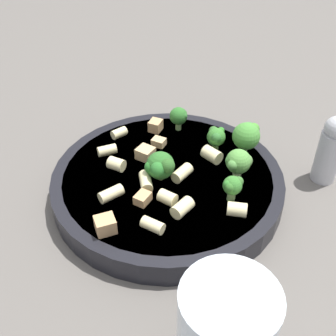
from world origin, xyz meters
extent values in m
plane|color=#5B5651|center=(0.00, 0.00, 0.00)|extent=(2.00, 2.00, 0.00)
cylinder|color=black|center=(0.00, 0.00, 0.02)|extent=(0.29, 0.29, 0.03)
cylinder|color=silver|center=(0.00, 0.00, 0.03)|extent=(0.26, 0.26, 0.01)
torus|color=black|center=(0.00, 0.00, 0.03)|extent=(0.29, 0.29, 0.00)
cylinder|color=#9EC175|center=(0.01, 0.01, 0.04)|extent=(0.01, 0.01, 0.01)
sphere|color=#2D6B28|center=(0.01, 0.01, 0.05)|extent=(0.03, 0.03, 0.03)
sphere|color=#2A702A|center=(0.01, 0.02, 0.06)|extent=(0.02, 0.02, 0.02)
sphere|color=#2E5E24|center=(0.00, 0.02, 0.06)|extent=(0.02, 0.02, 0.02)
sphere|color=#276E26|center=(0.02, 0.01, 0.05)|extent=(0.02, 0.02, 0.02)
cylinder|color=#84AD60|center=(-0.07, 0.05, 0.04)|extent=(0.01, 0.01, 0.01)
sphere|color=#387A2D|center=(-0.07, 0.05, 0.05)|extent=(0.02, 0.02, 0.02)
sphere|color=#326927|center=(-0.07, 0.05, 0.06)|extent=(0.01, 0.01, 0.01)
sphere|color=#396F2D|center=(-0.08, 0.04, 0.06)|extent=(0.01, 0.01, 0.01)
sphere|color=#31782A|center=(-0.07, 0.05, 0.06)|extent=(0.01, 0.01, 0.01)
cylinder|color=#84AD60|center=(-0.02, -0.10, 0.04)|extent=(0.01, 0.01, 0.01)
sphere|color=#2D6B28|center=(-0.02, -0.10, 0.05)|extent=(0.03, 0.03, 0.03)
sphere|color=#2D6426|center=(-0.02, -0.11, 0.06)|extent=(0.01, 0.01, 0.01)
sphere|color=#276022|center=(-0.02, -0.11, 0.05)|extent=(0.01, 0.01, 0.01)
sphere|color=#2C662A|center=(-0.02, -0.10, 0.06)|extent=(0.01, 0.01, 0.01)
cylinder|color=#9EC175|center=(-0.10, -0.05, 0.04)|extent=(0.01, 0.01, 0.02)
sphere|color=#478E38|center=(-0.10, -0.05, 0.06)|extent=(0.04, 0.04, 0.04)
sphere|color=#407B3A|center=(-0.11, -0.06, 0.06)|extent=(0.02, 0.02, 0.02)
sphere|color=#478F32|center=(-0.11, -0.06, 0.06)|extent=(0.02, 0.02, 0.02)
cylinder|color=#9EC175|center=(-0.09, 0.00, 0.04)|extent=(0.01, 0.01, 0.01)
sphere|color=#569942|center=(-0.09, 0.00, 0.05)|extent=(0.03, 0.03, 0.03)
sphere|color=#578642|center=(-0.10, 0.00, 0.05)|extent=(0.02, 0.02, 0.02)
sphere|color=#4B933F|center=(-0.08, 0.00, 0.05)|extent=(0.01, 0.01, 0.01)
sphere|color=#508A40|center=(-0.08, 0.01, 0.05)|extent=(0.01, 0.01, 0.01)
cylinder|color=#93B766|center=(-0.07, -0.05, 0.04)|extent=(0.01, 0.01, 0.01)
sphere|color=#387A2D|center=(-0.07, -0.05, 0.05)|extent=(0.02, 0.02, 0.02)
sphere|color=#307F27|center=(-0.07, -0.06, 0.06)|extent=(0.01, 0.01, 0.01)
sphere|color=#36682D|center=(-0.06, -0.06, 0.05)|extent=(0.01, 0.01, 0.01)
sphere|color=#316D2E|center=(-0.06, -0.05, 0.06)|extent=(0.01, 0.01, 0.01)
cylinder|color=beige|center=(0.08, -0.04, 0.04)|extent=(0.03, 0.02, 0.01)
cylinder|color=beige|center=(-0.02, 0.01, 0.04)|extent=(0.03, 0.03, 0.02)
cylinder|color=beige|center=(0.07, 0.04, 0.04)|extent=(0.03, 0.03, 0.01)
cylinder|color=beige|center=(-0.08, 0.07, 0.04)|extent=(0.02, 0.02, 0.02)
cylinder|color=beige|center=(0.03, 0.02, 0.04)|extent=(0.02, 0.03, 0.01)
cylinder|color=beige|center=(0.00, 0.05, 0.04)|extent=(0.03, 0.02, 0.02)
cylinder|color=beige|center=(-0.06, -0.03, 0.04)|extent=(0.03, 0.03, 0.02)
cylinder|color=beige|center=(0.07, -0.01, 0.04)|extent=(0.03, 0.02, 0.02)
cylinder|color=beige|center=(0.07, -0.08, 0.04)|extent=(0.02, 0.02, 0.01)
cylinder|color=beige|center=(0.02, 0.09, 0.04)|extent=(0.03, 0.02, 0.01)
cylinder|color=beige|center=(-0.02, 0.07, 0.04)|extent=(0.03, 0.03, 0.02)
cube|color=tan|center=(0.01, -0.06, 0.04)|extent=(0.02, 0.02, 0.01)
cube|color=tan|center=(0.07, 0.10, 0.04)|extent=(0.03, 0.03, 0.02)
cube|color=tan|center=(0.03, -0.03, 0.04)|extent=(0.03, 0.03, 0.02)
cube|color=tan|center=(0.03, 0.05, 0.04)|extent=(0.02, 0.02, 0.01)
cube|color=tan|center=(0.02, -0.10, 0.04)|extent=(0.02, 0.02, 0.02)
cylinder|color=silver|center=(-0.05, 0.23, 0.06)|extent=(0.08, 0.08, 0.11)
cylinder|color=#B2B2B7|center=(-0.21, -0.03, 0.04)|extent=(0.03, 0.03, 0.07)
camera|label=1|loc=(0.00, 0.41, 0.37)|focal=45.00mm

